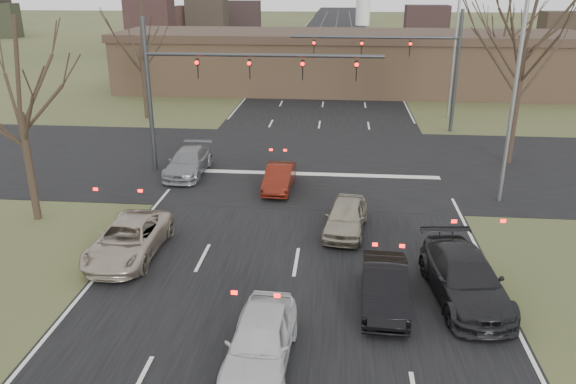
% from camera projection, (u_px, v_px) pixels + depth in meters
% --- Properties ---
extents(ground, '(360.00, 360.00, 0.00)m').
position_uv_depth(ground, '(289.00, 307.00, 17.79)').
color(ground, '#3D4424').
rests_on(ground, ground).
extents(road_main, '(14.00, 300.00, 0.02)m').
position_uv_depth(road_main, '(330.00, 59.00, 73.66)').
color(road_main, black).
rests_on(road_main, ground).
extents(road_cross, '(200.00, 14.00, 0.02)m').
position_uv_depth(road_cross, '(313.00, 163.00, 31.75)').
color(road_cross, black).
rests_on(road_cross, ground).
extents(building, '(42.40, 10.40, 5.30)m').
position_uv_depth(building, '(348.00, 61.00, 52.06)').
color(building, '#816145').
rests_on(building, ground).
extents(mast_arm_near, '(12.12, 0.24, 8.00)m').
position_uv_depth(mast_arm_near, '(210.00, 77.00, 28.55)').
color(mast_arm_near, '#383A3D').
rests_on(mast_arm_near, ground).
extents(mast_arm_far, '(11.12, 0.24, 8.00)m').
position_uv_depth(mast_arm_far, '(414.00, 56.00, 36.90)').
color(mast_arm_far, '#383A3D').
rests_on(mast_arm_far, ground).
extents(streetlight_right_near, '(2.34, 0.25, 10.00)m').
position_uv_depth(streetlight_right_near, '(512.00, 81.00, 24.36)').
color(streetlight_right_near, gray).
rests_on(streetlight_right_near, ground).
extents(streetlight_right_far, '(2.34, 0.25, 10.00)m').
position_uv_depth(streetlight_right_far, '(453.00, 42.00, 40.15)').
color(streetlight_right_far, gray).
rests_on(streetlight_right_far, ground).
extents(tree_left_near, '(5.10, 5.10, 8.50)m').
position_uv_depth(tree_left_near, '(12.00, 65.00, 22.05)').
color(tree_left_near, black).
rests_on(tree_left_near, ground).
extents(tree_left_far, '(5.70, 5.70, 9.50)m').
position_uv_depth(tree_left_far, '(138.00, 16.00, 39.60)').
color(tree_left_far, black).
rests_on(tree_left_far, ground).
extents(tree_right_far, '(5.40, 5.40, 9.00)m').
position_uv_depth(tree_right_far, '(507.00, 15.00, 46.62)').
color(tree_right_far, black).
rests_on(tree_right_far, ground).
extents(car_silver_suv, '(2.28, 4.86, 1.34)m').
position_uv_depth(car_silver_suv, '(129.00, 239.00, 20.85)').
color(car_silver_suv, '#AA9B8A').
rests_on(car_silver_suv, ground).
extents(car_white_sedan, '(1.85, 4.25, 1.42)m').
position_uv_depth(car_white_sedan, '(260.00, 340.00, 14.93)').
color(car_white_sedan, silver).
rests_on(car_white_sedan, ground).
extents(car_black_hatch, '(1.53, 4.05, 1.32)m').
position_uv_depth(car_black_hatch, '(385.00, 287.00, 17.66)').
color(car_black_hatch, black).
rests_on(car_black_hatch, ground).
extents(car_charcoal_sedan, '(2.64, 5.31, 1.48)m').
position_uv_depth(car_charcoal_sedan, '(465.00, 278.00, 18.01)').
color(car_charcoal_sedan, black).
rests_on(car_charcoal_sedan, ground).
extents(car_grey_ahead, '(1.91, 4.59, 1.33)m').
position_uv_depth(car_grey_ahead, '(188.00, 162.00, 29.76)').
color(car_grey_ahead, gray).
rests_on(car_grey_ahead, ground).
extents(car_red_ahead, '(1.40, 3.71, 1.21)m').
position_uv_depth(car_red_ahead, '(279.00, 178.00, 27.58)').
color(car_red_ahead, '#51140B').
rests_on(car_red_ahead, ground).
extents(car_silver_ahead, '(2.03, 4.05, 1.33)m').
position_uv_depth(car_silver_ahead, '(346.00, 217.00, 22.88)').
color(car_silver_ahead, gray).
rests_on(car_silver_ahead, ground).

